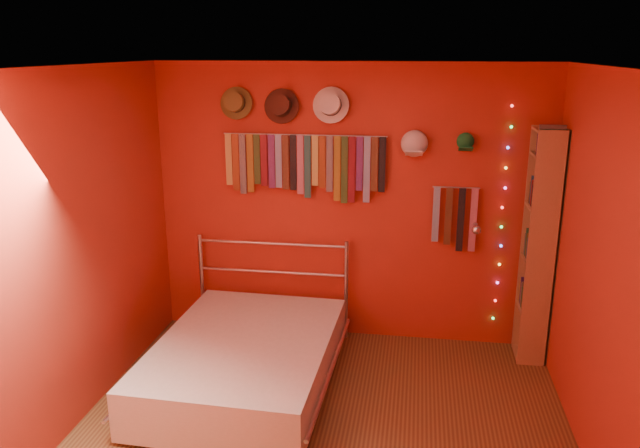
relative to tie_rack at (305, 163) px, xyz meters
The scene contains 16 objects.
ground 2.38m from the tie_rack, 77.04° to the right, with size 3.50×3.50×0.00m, color brown.
back_wall 0.55m from the tie_rack, ahead, with size 3.50×0.02×2.50m, color #AA241B.
right_wall 2.75m from the tie_rack, 38.25° to the right, with size 0.02×3.50×2.50m, color #AA241B.
left_wall 2.20m from the tie_rack, 128.96° to the right, with size 0.02×3.50×2.50m, color #AA241B.
ceiling 1.93m from the tie_rack, 77.04° to the right, with size 3.50×3.50×0.02m, color white.
tie_rack is the anchor object (origin of this frame).
small_tie_rack 1.39m from the tie_rack, ahead, with size 0.40×0.03×0.57m.
fedora_olive 0.80m from the tie_rack, behind, with size 0.28×0.15×0.28m.
fedora_brown 0.54m from the tie_rack, behind, with size 0.30×0.16×0.30m.
fedora_white 0.56m from the tie_rack, ahead, with size 0.31×0.17×0.31m.
cap_white 0.96m from the tie_rack, ahead, with size 0.20×0.25×0.20m.
cap_green 1.38m from the tie_rack, ahead, with size 0.16×0.20×0.16m.
fairy_lights 1.77m from the tie_rack, ahead, with size 0.04×0.02×1.92m.
reading_lamp 1.57m from the tie_rack, ahead, with size 0.08×0.33×0.10m.
bookshelf 2.14m from the tie_rack, ahead, with size 0.25×0.34×2.00m.
bed 1.77m from the tie_rack, 106.88° to the right, with size 1.47×1.96×0.93m.
Camera 1 is at (0.59, -3.64, 2.62)m, focal length 35.00 mm.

